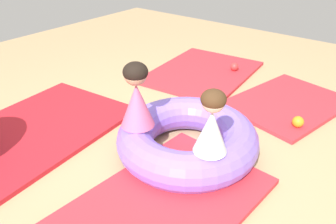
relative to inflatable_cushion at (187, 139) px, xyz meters
The scene contains 10 objects.
ground_plane 0.24m from the inflatable_cushion, 133.92° to the left, with size 8.00×8.00×0.00m, color tan.
gym_mat_near_right 1.74m from the inflatable_cushion, 28.62° to the left, with size 1.45×1.11×0.04m, color red.
gym_mat_far_left 1.46m from the inflatable_cushion, 117.72° to the left, with size 1.85×1.15×0.04m, color red.
gym_mat_front 1.42m from the inflatable_cushion, 14.05° to the right, with size 1.24×0.91×0.04m, color red.
gym_mat_far_right 0.72m from the inflatable_cushion, 161.90° to the right, with size 1.66×0.94×0.04m, color red.
inflatable_cushion is the anchor object (origin of this frame).
child_in_pink 0.56m from the inflatable_cushion, 131.31° to the left, with size 0.29×0.29×0.52m.
child_in_white 0.55m from the inflatable_cushion, 122.02° to the right, with size 0.29×0.29×0.47m.
play_ball_red 1.86m from the inflatable_cushion, 16.30° to the left, with size 0.10×0.10×0.10m, color red.
play_ball_orange 1.10m from the inflatable_cushion, 32.70° to the right, with size 0.11×0.11×0.11m, color orange.
Camera 1 is at (-1.76, -1.42, 1.69)m, focal length 35.87 mm.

